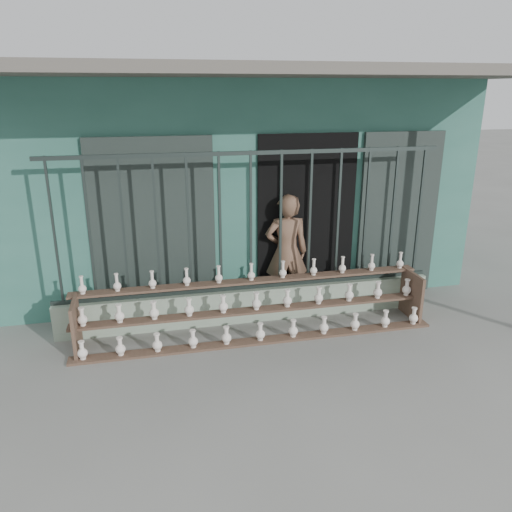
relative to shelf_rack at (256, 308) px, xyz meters
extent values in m
plane|color=slate|center=(0.03, -0.89, -0.36)|extent=(60.00, 60.00, 0.00)
cube|color=#336B5D|center=(0.03, 3.41, 1.24)|extent=(7.00, 5.00, 3.20)
cube|color=black|center=(0.93, 0.93, 0.84)|extent=(1.40, 0.12, 2.40)
cube|color=#1F2925|center=(-1.17, 0.89, 0.84)|extent=(1.60, 0.08, 2.40)
cube|color=#1F2925|center=(2.33, 0.89, 0.84)|extent=(1.20, 0.08, 2.40)
cube|color=#59544C|center=(0.03, 0.31, 2.79)|extent=(7.40, 2.00, 0.12)
cube|color=#97AD94|center=(0.03, 0.41, -0.13)|extent=(5.00, 0.20, 0.45)
cube|color=#283330|center=(-2.32, 0.41, 0.99)|extent=(0.03, 0.03, 1.80)
cube|color=#283330|center=(-1.93, 0.41, 0.99)|extent=(0.03, 0.03, 1.80)
cube|color=#283330|center=(-1.54, 0.41, 0.99)|extent=(0.03, 0.03, 1.80)
cube|color=#283330|center=(-1.15, 0.41, 0.99)|extent=(0.03, 0.03, 1.80)
cube|color=#283330|center=(-0.76, 0.41, 0.99)|extent=(0.03, 0.03, 1.80)
cube|color=#283330|center=(-0.37, 0.41, 0.99)|extent=(0.03, 0.03, 1.80)
cube|color=#283330|center=(0.03, 0.41, 0.99)|extent=(0.03, 0.03, 1.80)
cube|color=#283330|center=(0.42, 0.41, 0.99)|extent=(0.03, 0.03, 1.80)
cube|color=#283330|center=(0.81, 0.41, 0.99)|extent=(0.03, 0.03, 1.80)
cube|color=#283330|center=(1.20, 0.41, 0.99)|extent=(0.03, 0.03, 1.80)
cube|color=#283330|center=(1.59, 0.41, 0.99)|extent=(0.03, 0.03, 1.80)
cube|color=#283330|center=(1.98, 0.41, 0.99)|extent=(0.03, 0.03, 1.80)
cube|color=#283330|center=(2.38, 0.41, 0.99)|extent=(0.03, 0.03, 1.80)
cube|color=#283330|center=(0.03, 0.41, 1.86)|extent=(5.00, 0.04, 0.05)
cube|color=#283330|center=(0.03, 0.41, 0.12)|extent=(5.00, 0.04, 0.05)
cube|color=brown|center=(0.00, -0.24, -0.34)|extent=(4.50, 0.18, 0.03)
cube|color=brown|center=(0.00, 0.01, -0.04)|extent=(4.50, 0.18, 0.03)
cube|color=brown|center=(0.00, 0.26, 0.26)|extent=(4.50, 0.18, 0.03)
cube|color=brown|center=(-2.15, 0.01, -0.04)|extent=(0.04, 0.55, 0.64)
cube|color=brown|center=(2.15, 0.01, -0.04)|extent=(0.04, 0.55, 0.64)
imported|color=brown|center=(0.60, 0.73, 0.46)|extent=(0.64, 0.46, 1.63)
camera|label=1|loc=(-1.25, -5.57, 2.59)|focal=35.00mm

